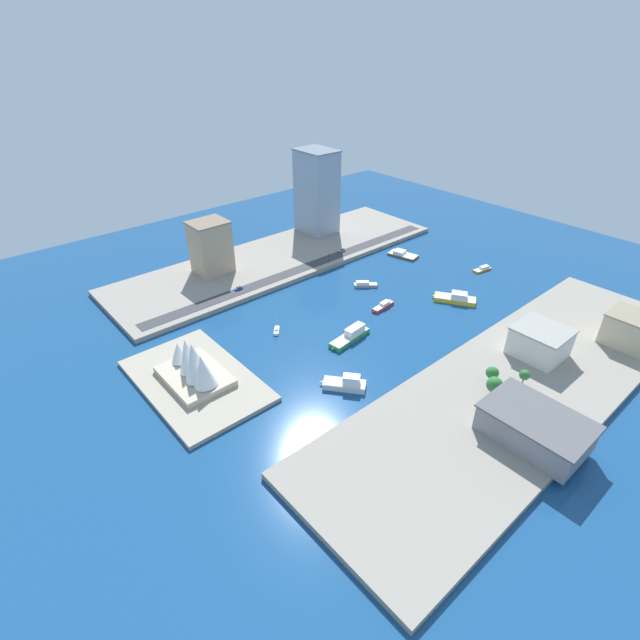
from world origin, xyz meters
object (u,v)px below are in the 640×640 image
at_px(sailboat_small_white, 277,330).
at_px(tower_tall_glass, 317,192).
at_px(warehouse_low_gray, 535,427).
at_px(hotel_broad_white, 540,342).
at_px(tugboat_red, 383,306).
at_px(opera_landmark, 194,365).
at_px(office_block_beige, 630,330).
at_px(water_taxi_orange, 482,269).
at_px(barge_flat_brown, 402,254).
at_px(ferry_yellow_fast, 455,298).
at_px(sedan_silver, 343,250).
at_px(ferry_white_commuter, 345,384).
at_px(apartment_midrise_tan, 211,247).
at_px(yacht_sleek_gray, 365,284).
at_px(hatchback_blue, 239,288).
at_px(traffic_light_waterfront, 329,257).
at_px(ferry_green_doubledeck, 351,336).

distance_m(sailboat_small_white, tower_tall_glass, 146.12).
xyz_separation_m(warehouse_low_gray, hotel_broad_white, (26.97, -54.63, 1.32)).
xyz_separation_m(tugboat_red, sailboat_small_white, (20.13, 61.96, -0.40)).
bearing_deg(opera_landmark, office_block_beige, -123.44).
height_order(water_taxi_orange, opera_landmark, opera_landmark).
relative_size(barge_flat_brown, office_block_beige, 1.01).
xyz_separation_m(ferry_yellow_fast, tugboat_red, (22.74, 38.41, -0.75)).
bearing_deg(office_block_beige, opera_landmark, 56.56).
xyz_separation_m(barge_flat_brown, sedan_silver, (28.75, 31.44, 2.57)).
bearing_deg(office_block_beige, ferry_white_commuter, 61.32).
relative_size(apartment_midrise_tan, sedan_silver, 6.46).
xyz_separation_m(water_taxi_orange, apartment_midrise_tan, (111.98, 139.57, 18.74)).
bearing_deg(office_block_beige, ferry_yellow_fast, 15.82).
distance_m(yacht_sleek_gray, hatchback_blue, 78.56).
distance_m(tugboat_red, traffic_light_waterfront, 63.54).
relative_size(tugboat_red, barge_flat_brown, 0.79).
height_order(yacht_sleek_gray, warehouse_low_gray, warehouse_low_gray).
relative_size(barge_flat_brown, opera_landmark, 0.62).
relative_size(apartment_midrise_tan, traffic_light_waterfront, 5.20).
bearing_deg(tugboat_red, hotel_broad_white, -166.35).
distance_m(ferry_green_doubledeck, traffic_light_waterfront, 88.26).
relative_size(ferry_yellow_fast, hotel_broad_white, 1.05).
height_order(water_taxi_orange, sedan_silver, sedan_silver).
bearing_deg(warehouse_low_gray, ferry_green_doubledeck, 1.26).
relative_size(ferry_yellow_fast, ferry_white_commuter, 1.27).
height_order(sailboat_small_white, tower_tall_glass, tower_tall_glass).
xyz_separation_m(barge_flat_brown, traffic_light_waterfront, (20.77, 51.77, 5.95)).
bearing_deg(ferry_yellow_fast, hotel_broad_white, 163.19).
bearing_deg(tugboat_red, ferry_yellow_fast, -120.63).
distance_m(ferry_white_commuter, barge_flat_brown, 152.54).
bearing_deg(sailboat_small_white, sedan_silver, -62.39).
xyz_separation_m(hotel_broad_white, sedan_silver, (153.03, -13.06, -6.45)).
bearing_deg(warehouse_low_gray, apartment_midrise_tan, 4.77).
height_order(yacht_sleek_gray, tower_tall_glass, tower_tall_glass).
distance_m(tower_tall_glass, warehouse_low_gray, 238.43).
xyz_separation_m(water_taxi_orange, hatchback_blue, (79.16, 141.33, 2.75)).
xyz_separation_m(ferry_yellow_fast, ferry_white_commuter, (-14.81, 104.38, 0.27)).
relative_size(yacht_sleek_gray, ferry_white_commuter, 0.72).
distance_m(water_taxi_orange, tower_tall_glass, 133.45).
xyz_separation_m(tugboat_red, ferry_green_doubledeck, (-10.93, 36.64, 0.89)).
height_order(warehouse_low_gray, opera_landmark, opera_landmark).
bearing_deg(office_block_beige, yacht_sleek_gray, 20.98).
xyz_separation_m(hotel_broad_white, traffic_light_waterfront, (145.05, 7.27, -3.06)).
height_order(hotel_broad_white, hatchback_blue, hotel_broad_white).
distance_m(ferry_yellow_fast, office_block_beige, 88.92).
distance_m(barge_flat_brown, hatchback_blue, 121.99).
height_order(ferry_green_doubledeck, sedan_silver, ferry_green_doubledeck).
height_order(tugboat_red, tower_tall_glass, tower_tall_glass).
bearing_deg(hatchback_blue, sailboat_small_white, 170.79).
distance_m(sailboat_small_white, apartment_midrise_tan, 84.90).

